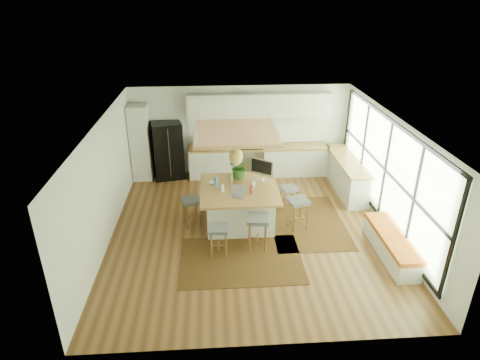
{
  "coord_description": "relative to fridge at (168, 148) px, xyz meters",
  "views": [
    {
      "loc": [
        -0.79,
        -8.38,
        5.31
      ],
      "look_at": [
        -0.2,
        0.5,
        1.1
      ],
      "focal_mm": 30.81,
      "sensor_mm": 36.0,
      "label": 1
    }
  ],
  "objects": [
    {
      "name": "floor",
      "position": [
        2.18,
        -3.21,
        -0.93
      ],
      "size": [
        7.0,
        7.0,
        0.0
      ],
      "primitive_type": "plane",
      "color": "#503016",
      "rests_on": "ground"
    },
    {
      "name": "rug_right",
      "position": [
        3.61,
        -2.94,
        -0.92
      ],
      "size": [
        1.8,
        2.6,
        0.01
      ],
      "primitive_type": "cube",
      "color": "black",
      "rests_on": "floor"
    },
    {
      "name": "island_bottle_4",
      "position": [
        1.75,
        -2.55,
        0.1
      ],
      "size": [
        0.07,
        0.07,
        0.19
      ],
      "primitive_type": "cylinder",
      "color": "#6E8E55",
      "rests_on": "island"
    },
    {
      "name": "island_bottle_3",
      "position": [
        2.3,
        -2.75,
        0.1
      ],
      "size": [
        0.07,
        0.07,
        0.19
      ],
      "primitive_type": "cylinder",
      "color": "silver",
      "rests_on": "island"
    },
    {
      "name": "stool_near_right",
      "position": [
        2.28,
        -3.92,
        -0.57
      ],
      "size": [
        0.51,
        0.51,
        0.77
      ],
      "primitive_type": null,
      "rotation": [
        0.0,
        0.0,
        -0.12
      ],
      "color": "#474A4E",
      "rests_on": "floor"
    },
    {
      "name": "wall_front",
      "position": [
        2.18,
        -6.71,
        0.42
      ],
      "size": [
        6.5,
        0.0,
        6.5
      ],
      "primitive_type": "plane",
      "rotation": [
        -1.57,
        0.0,
        0.0
      ],
      "color": "silver",
      "rests_on": "ground"
    },
    {
      "name": "stool_right_front",
      "position": [
        3.32,
        -3.16,
        -0.57
      ],
      "size": [
        0.56,
        0.56,
        0.77
      ],
      "primitive_type": null,
      "rotation": [
        0.0,
        0.0,
        1.84
      ],
      "color": "#474A4E",
      "rests_on": "floor"
    },
    {
      "name": "wall_back",
      "position": [
        2.18,
        0.29,
        0.42
      ],
      "size": [
        6.5,
        0.0,
        6.5
      ],
      "primitive_type": "plane",
      "rotation": [
        1.57,
        0.0,
        0.0
      ],
      "color": "silver",
      "rests_on": "ground"
    },
    {
      "name": "stool_left_side",
      "position": [
        0.79,
        -2.86,
        -0.57
      ],
      "size": [
        0.53,
        0.53,
        0.72
      ],
      "primitive_type": null,
      "rotation": [
        0.0,
        0.0,
        -1.27
      ],
      "color": "#474A4E",
      "rests_on": "floor"
    },
    {
      "name": "stool_right_back",
      "position": [
        3.26,
        -2.28,
        -0.57
      ],
      "size": [
        0.49,
        0.49,
        0.66
      ],
      "primitive_type": null,
      "rotation": [
        0.0,
        0.0,
        1.87
      ],
      "color": "#474A4E",
      "rests_on": "floor"
    },
    {
      "name": "rug_near",
      "position": [
        1.89,
        -4.39,
        -0.92
      ],
      "size": [
        2.6,
        1.8,
        0.01
      ],
      "primitive_type": "cube",
      "color": "black",
      "rests_on": "floor"
    },
    {
      "name": "pantry",
      "position": [
        -0.77,
        -0.03,
        0.2
      ],
      "size": [
        0.55,
        0.6,
        2.25
      ],
      "primitive_type": "cube",
      "color": "beige",
      "rests_on": "floor"
    },
    {
      "name": "wall_right",
      "position": [
        5.43,
        -3.21,
        0.42
      ],
      "size": [
        0.0,
        7.0,
        7.0
      ],
      "primitive_type": "plane",
      "rotation": [
        1.57,
        0.0,
        -1.57
      ],
      "color": "silver",
      "rests_on": "ground"
    },
    {
      "name": "backsplash",
      "position": [
        2.73,
        0.27,
        0.43
      ],
      "size": [
        4.2,
        0.02,
        0.8
      ],
      "primitive_type": "cube",
      "color": "white",
      "rests_on": "wall_back"
    },
    {
      "name": "window_wall",
      "position": [
        5.4,
        -3.21,
        0.47
      ],
      "size": [
        0.1,
        6.2,
        2.6
      ],
      "primitive_type": null,
      "color": "black",
      "rests_on": "wall_right"
    },
    {
      "name": "island_bottle_0",
      "position": [
        1.4,
        -2.7,
        0.1
      ],
      "size": [
        0.07,
        0.07,
        0.19
      ],
      "primitive_type": "cylinder",
      "color": "#2F7BBF",
      "rests_on": "island"
    },
    {
      "name": "window_bench",
      "position": [
        5.13,
        -4.41,
        -0.68
      ],
      "size": [
        0.52,
        2.0,
        0.5
      ],
      "primitive_type": null,
      "color": "beige",
      "rests_on": "floor"
    },
    {
      "name": "stool_near_left",
      "position": [
        1.42,
        -4.13,
        -0.57
      ],
      "size": [
        0.42,
        0.42,
        0.69
      ],
      "primitive_type": null,
      "rotation": [
        0.0,
        0.0,
        -0.04
      ],
      "color": "#474A4E",
      "rests_on": "floor"
    },
    {
      "name": "microwave",
      "position": [
        1.23,
        -0.03,
        0.19
      ],
      "size": [
        0.64,
        0.46,
        0.39
      ],
      "primitive_type": "imported",
      "rotation": [
        0.0,
        0.0,
        0.28
      ],
      "color": "#A5A5AA",
      "rests_on": "back_counter_top"
    },
    {
      "name": "island_bottle_1",
      "position": [
        1.55,
        -2.95,
        0.1
      ],
      "size": [
        0.07,
        0.07,
        0.19
      ],
      "primitive_type": "cylinder",
      "color": "#BBBEC2",
      "rests_on": "island"
    },
    {
      "name": "monitor",
      "position": [
        2.53,
        -2.4,
        0.26
      ],
      "size": [
        0.63,
        0.54,
        0.57
      ],
      "primitive_type": null,
      "rotation": [
        0.0,
        0.0,
        -0.64
      ],
      "color": "#A5A5AA",
      "rests_on": "island"
    },
    {
      "name": "ceiling",
      "position": [
        2.18,
        -3.21,
        1.78
      ],
      "size": [
        7.0,
        7.0,
        0.0
      ],
      "primitive_type": "plane",
      "rotation": [
        3.14,
        0.0,
        0.0
      ],
      "color": "white",
      "rests_on": "ground"
    },
    {
      "name": "upper_cabinets",
      "position": [
        2.73,
        0.11,
        1.22
      ],
      "size": [
        4.2,
        0.34,
        0.7
      ],
      "primitive_type": "cube",
      "color": "beige",
      "rests_on": "wall_back"
    },
    {
      "name": "right_counter_top",
      "position": [
        5.11,
        -1.21,
        -0.03
      ],
      "size": [
        0.64,
        2.54,
        0.05
      ],
      "primitive_type": "cube",
      "color": "olive",
      "rests_on": "right_counter_base"
    },
    {
      "name": "back_counter_base",
      "position": [
        2.73,
        -0.03,
        -0.49
      ],
      "size": [
        4.2,
        0.6,
        0.88
      ],
      "primitive_type": "cube",
      "color": "beige",
      "rests_on": "floor"
    },
    {
      "name": "range",
      "position": [
        2.48,
        -0.03,
        -0.43
      ],
      "size": [
        0.76,
        0.62,
        1.0
      ],
      "primitive_type": null,
      "color": "#A5A5AA",
      "rests_on": "floor"
    },
    {
      "name": "fridge",
      "position": [
        0.0,
        0.0,
        0.0
      ],
      "size": [
        0.98,
        0.84,
        1.73
      ],
      "primitive_type": null,
      "rotation": [
        0.0,
        0.0,
        0.22
      ],
      "color": "black",
      "rests_on": "floor"
    },
    {
      "name": "ceiling_panel",
      "position": [
        1.88,
        -2.81,
        1.12
      ],
      "size": [
        1.86,
        1.86,
        0.8
      ],
      "primitive_type": null,
      "color": "olive",
      "rests_on": "ceiling"
    },
    {
      "name": "island_bowl",
      "position": [
        1.33,
        -2.52,
        0.03
      ],
      "size": [
        0.21,
        0.21,
        0.05
      ],
      "primitive_type": "imported",
      "rotation": [
        0.0,
        0.0,
        0.05
      ],
      "color": "silver",
      "rests_on": "island"
    },
    {
      "name": "island_bottle_2",
      "position": [
        2.2,
        -3.1,
        0.1
      ],
      "size": [
        0.07,
        0.07,
        0.19
      ],
      "primitive_type": "cylinder",
      "color": "maroon",
      "rests_on": "island"
    },
    {
      "name": "island",
      "position": [
        1.95,
        -2.8,
        -0.46
      ],
      "size": [
        1.85,
        1.85,
        0.93
      ],
      "primitive_type": null,
      "color": "olive",
      "rests_on": "floor"
    },
    {
      "name": "right_counter_base",
      "position": [
        5.11,
        -1.21,
        -0.49
      ],
      "size": [
        0.6,
        2.5,
        0.88
      ],
      "primitive_type": "cube",
      "color": "beige",
      "rests_on": "floor"
    },
    {
      "name": "laptop",
      "position": [
        1.89,
        -3.22,
        0.12
      ],
      "size": [
        0.43,
        0.44,
        0.25
      ],
      "primitive_type": null,
      "rotation": [
        0.0,
        0.0,
        -0.33
      ],
      "color": "#A5A5AA",
      "rests_on": "island"
    },
    {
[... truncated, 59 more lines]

